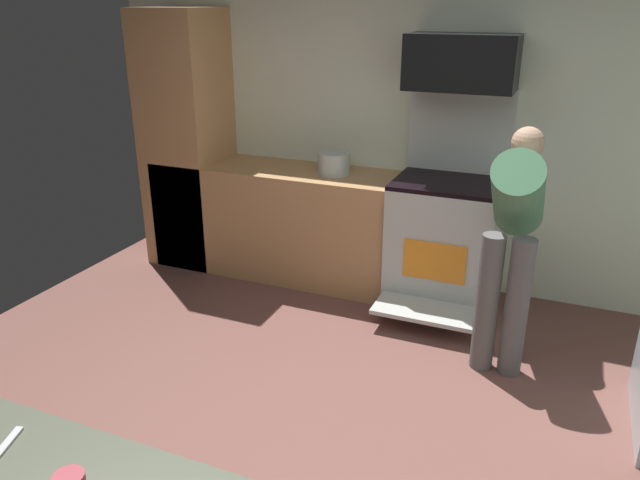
{
  "coord_description": "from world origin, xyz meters",
  "views": [
    {
      "loc": [
        1.09,
        -2.25,
        2.14
      ],
      "look_at": [
        0.02,
        0.3,
        1.05
      ],
      "focal_mm": 34.08,
      "sensor_mm": 36.0,
      "label": 1
    }
  ],
  "objects_px": {
    "oven_range": "(445,237)",
    "stock_pot": "(334,163)",
    "microwave": "(462,62)",
    "person_cook": "(513,231)"
  },
  "relations": [
    {
      "from": "oven_range",
      "to": "microwave",
      "type": "height_order",
      "value": "microwave"
    },
    {
      "from": "oven_range",
      "to": "person_cook",
      "type": "height_order",
      "value": "oven_range"
    },
    {
      "from": "oven_range",
      "to": "stock_pot",
      "type": "xyz_separation_m",
      "value": [
        -0.89,
        0.01,
        0.47
      ]
    },
    {
      "from": "microwave",
      "to": "stock_pot",
      "type": "xyz_separation_m",
      "value": [
        -0.89,
        -0.08,
        -0.77
      ]
    },
    {
      "from": "microwave",
      "to": "person_cook",
      "type": "relative_size",
      "value": 0.52
    },
    {
      "from": "person_cook",
      "to": "microwave",
      "type": "bearing_deg",
      "value": 124.96
    },
    {
      "from": "microwave",
      "to": "person_cook",
      "type": "height_order",
      "value": "microwave"
    },
    {
      "from": "oven_range",
      "to": "person_cook",
      "type": "bearing_deg",
      "value": -51.43
    },
    {
      "from": "person_cook",
      "to": "stock_pot",
      "type": "xyz_separation_m",
      "value": [
        -1.41,
        0.66,
        0.12
      ]
    },
    {
      "from": "microwave",
      "to": "stock_pot",
      "type": "height_order",
      "value": "microwave"
    }
  ]
}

